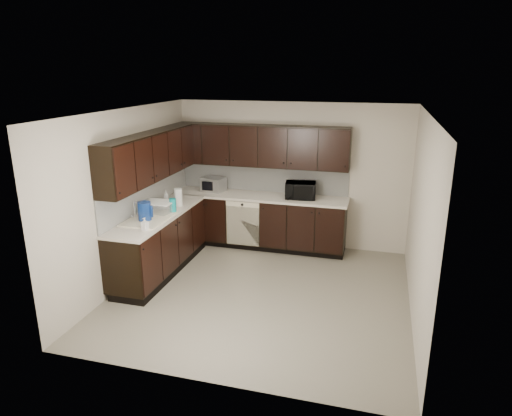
{
  "coord_description": "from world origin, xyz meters",
  "views": [
    {
      "loc": [
        1.46,
        -5.6,
        3.02
      ],
      "look_at": [
        -0.24,
        0.6,
        1.05
      ],
      "focal_mm": 32.0,
      "sensor_mm": 36.0,
      "label": 1
    }
  ],
  "objects": [
    {
      "name": "backsplash",
      "position": [
        -1.22,
        1.32,
        1.18
      ],
      "size": [
        3.0,
        2.8,
        0.48
      ],
      "color": "beige",
      "rests_on": "countertop"
    },
    {
      "name": "soap_bottle_a",
      "position": [
        -1.51,
        -0.42,
        1.03
      ],
      "size": [
        0.09,
        0.09,
        0.17
      ],
      "primitive_type": "imported",
      "rotation": [
        0.0,
        0.0,
        -0.2
      ],
      "color": "gray",
      "rests_on": "countertop"
    },
    {
      "name": "wall_back",
      "position": [
        0.0,
        2.0,
        1.25
      ],
      "size": [
        4.0,
        0.02,
        2.5
      ],
      "primitive_type": "cube",
      "color": "#BBB09F",
      "rests_on": "floor"
    },
    {
      "name": "soap_bottle_b",
      "position": [
        -1.8,
        0.81,
        1.05
      ],
      "size": [
        0.11,
        0.11,
        0.22
      ],
      "primitive_type": "imported",
      "rotation": [
        0.0,
        0.0,
        0.41
      ],
      "color": "gray",
      "rests_on": "countertop"
    },
    {
      "name": "wall_front",
      "position": [
        0.0,
        -2.0,
        1.25
      ],
      "size": [
        4.0,
        0.02,
        2.5
      ],
      "primitive_type": "cube",
      "color": "#BBB09F",
      "rests_on": "floor"
    },
    {
      "name": "teal_tumbler",
      "position": [
        -1.48,
        0.38,
        1.05
      ],
      "size": [
        0.11,
        0.11,
        0.22
      ],
      "primitive_type": "cylinder",
      "rotation": [
        0.0,
        0.0,
        0.13
      ],
      "color": "#0D8E91",
      "rests_on": "countertop"
    },
    {
      "name": "floor",
      "position": [
        0.0,
        0.0,
        0.0
      ],
      "size": [
        4.0,
        4.0,
        0.0
      ],
      "primitive_type": "plane",
      "color": "gray",
      "rests_on": "ground"
    },
    {
      "name": "storage_bin",
      "position": [
        -1.69,
        0.33,
        1.02
      ],
      "size": [
        0.48,
        0.39,
        0.17
      ],
      "primitive_type": "cube",
      "rotation": [
        0.0,
        0.0,
        -0.2
      ],
      "color": "silver",
      "rests_on": "countertop"
    },
    {
      "name": "wall_right",
      "position": [
        2.0,
        0.0,
        1.25
      ],
      "size": [
        0.02,
        4.0,
        2.5
      ],
      "primitive_type": "cube",
      "color": "#BBB09F",
      "rests_on": "floor"
    },
    {
      "name": "sink",
      "position": [
        -1.68,
        -0.01,
        0.88
      ],
      "size": [
        0.54,
        0.82,
        0.42
      ],
      "color": "beige",
      "rests_on": "countertop"
    },
    {
      "name": "countertop",
      "position": [
        -1.01,
        1.11,
        0.92
      ],
      "size": [
        3.03,
        2.83,
        0.04
      ],
      "color": "beige",
      "rests_on": "lower_cabinets"
    },
    {
      "name": "paper_towel_roll",
      "position": [
        -1.56,
        0.75,
        1.08
      ],
      "size": [
        0.16,
        0.16,
        0.28
      ],
      "primitive_type": "cylinder",
      "rotation": [
        0.0,
        0.0,
        0.32
      ],
      "color": "silver",
      "rests_on": "countertop"
    },
    {
      "name": "blue_pitcher",
      "position": [
        -1.69,
        -0.09,
        1.08
      ],
      "size": [
        0.24,
        0.24,
        0.28
      ],
      "primitive_type": "cylinder",
      "rotation": [
        0.0,
        0.0,
        -0.33
      ],
      "color": "#103795",
      "rests_on": "countertop"
    },
    {
      "name": "microwave",
      "position": [
        0.23,
        1.68,
        1.08
      ],
      "size": [
        0.54,
        0.4,
        0.28
      ],
      "primitive_type": "imported",
      "rotation": [
        0.0,
        0.0,
        0.14
      ],
      "color": "black",
      "rests_on": "countertop"
    },
    {
      "name": "dishwasher",
      "position": [
        -0.7,
        1.41,
        0.55
      ],
      "size": [
        0.58,
        0.04,
        0.78
      ],
      "color": "beige",
      "rests_on": "lower_cabinets"
    },
    {
      "name": "toaster_oven",
      "position": [
        -1.34,
        1.75,
        1.06
      ],
      "size": [
        0.44,
        0.36,
        0.24
      ],
      "primitive_type": "cube",
      "rotation": [
        0.0,
        0.0,
        -0.2
      ],
      "color": "silver",
      "rests_on": "countertop"
    },
    {
      "name": "lower_cabinets",
      "position": [
        -1.01,
        1.11,
        0.41
      ],
      "size": [
        3.0,
        2.8,
        0.9
      ],
      "color": "black",
      "rests_on": "floor"
    },
    {
      "name": "wall_left",
      "position": [
        -2.0,
        0.0,
        1.25
      ],
      "size": [
        0.02,
        4.0,
        2.5
      ],
      "primitive_type": "cube",
      "color": "#BBB09F",
      "rests_on": "floor"
    },
    {
      "name": "upper_cabinets",
      "position": [
        -1.1,
        1.2,
        1.77
      ],
      "size": [
        3.0,
        2.8,
        0.7
      ],
      "color": "black",
      "rests_on": "wall_back"
    },
    {
      "name": "ceiling",
      "position": [
        0.0,
        0.0,
        2.5
      ],
      "size": [
        4.0,
        4.0,
        0.0
      ],
      "primitive_type": "plane",
      "rotation": [
        3.14,
        0.0,
        0.0
      ],
      "color": "white",
      "rests_on": "wall_back"
    }
  ]
}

